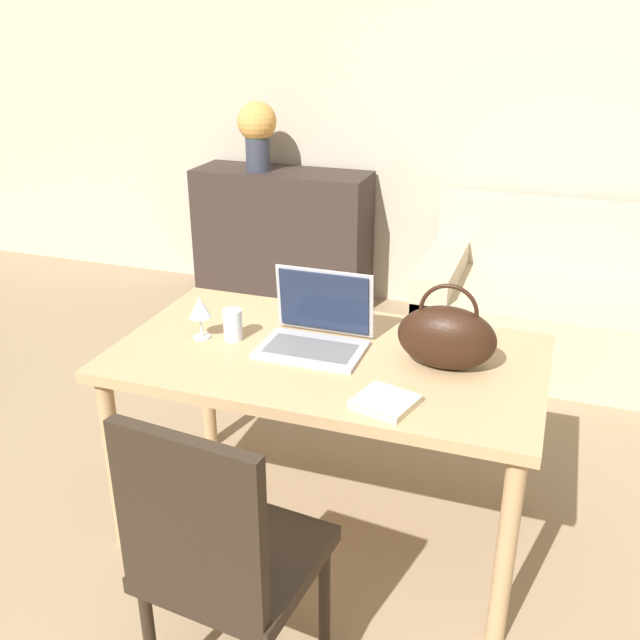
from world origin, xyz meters
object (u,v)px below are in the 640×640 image
object	(u,v)px
couch	(596,314)
drinking_glass	(233,325)
wine_glass	(200,308)
chair	(220,552)
laptop	(317,327)
handbag	(447,337)
flower_vase	(257,130)

from	to	relation	value
couch	drinking_glass	distance (m)	2.33
drinking_glass	wine_glass	xyz separation A→B (m)	(-0.11, -0.03, 0.06)
chair	wine_glass	size ratio (longest dim) A/B	5.91
chair	wine_glass	bearing A→B (deg)	126.01
laptop	drinking_glass	world-z (taller)	laptop
wine_glass	chair	bearing A→B (deg)	-60.15
handbag	flower_vase	xyz separation A→B (m)	(-1.57, 2.06, 0.29)
drinking_glass	flower_vase	world-z (taller)	flower_vase
drinking_glass	chair	bearing A→B (deg)	-67.70
chair	flower_vase	world-z (taller)	flower_vase
couch	flower_vase	size ratio (longest dim) A/B	4.40
couch	flower_vase	xyz separation A→B (m)	(-2.13, 0.24, 0.87)
chair	flower_vase	distance (m)	3.16
chair	laptop	xyz separation A→B (m)	(-0.02, 0.85, 0.29)
flower_vase	couch	bearing A→B (deg)	-6.49
chair	handbag	distance (m)	0.99
couch	wine_glass	size ratio (longest dim) A/B	11.86
laptop	wine_glass	bearing A→B (deg)	-168.26
chair	flower_vase	bearing A→B (deg)	117.71
handbag	laptop	bearing A→B (deg)	176.49
chair	drinking_glass	size ratio (longest dim) A/B	8.26
chair	laptop	bearing A→B (deg)	97.68
couch	drinking_glass	xyz separation A→B (m)	(-1.32, -1.85, 0.52)
laptop	flower_vase	xyz separation A→B (m)	(-1.11, 2.03, 0.33)
drinking_glass	flower_vase	bearing A→B (deg)	111.27
laptop	wine_glass	size ratio (longest dim) A/B	2.26
chair	drinking_glass	xyz separation A→B (m)	(-0.32, 0.79, 0.28)
couch	wine_glass	xyz separation A→B (m)	(-1.43, -1.87, 0.58)
wine_glass	handbag	xyz separation A→B (m)	(0.87, 0.06, -0.00)
chair	handbag	xyz separation A→B (m)	(0.44, 0.82, 0.34)
laptop	drinking_glass	xyz separation A→B (m)	(-0.30, -0.06, -0.01)
couch	drinking_glass	bearing A→B (deg)	-125.52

